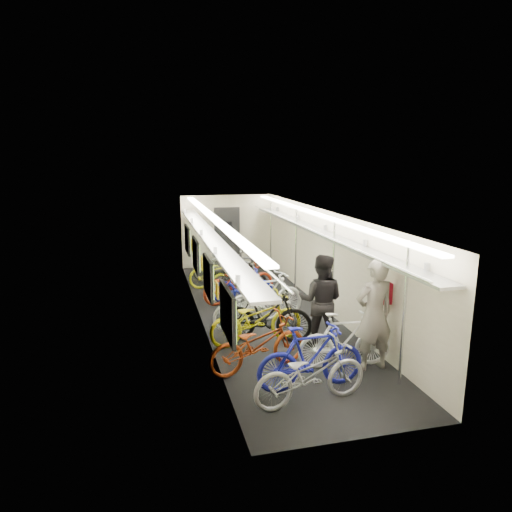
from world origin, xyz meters
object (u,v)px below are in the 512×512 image
passenger_mid (321,301)px  passenger_near (374,315)px  bicycle_1 (311,357)px  bicycle_0 (310,374)px  backpack (384,293)px

passenger_mid → passenger_near: bearing=142.0°
passenger_mid → bicycle_1: bearing=91.8°
bicycle_0 → backpack: bearing=-66.5°
bicycle_0 → bicycle_1: size_ratio=1.02×
passenger_mid → backpack: (0.80, -0.95, 0.37)m
bicycle_1 → passenger_near: size_ratio=0.90×
passenger_near → passenger_mid: passenger_near is taller
bicycle_1 → backpack: 1.86m
bicycle_1 → passenger_near: bearing=-73.2°
passenger_mid → backpack: 1.29m
passenger_near → backpack: size_ratio=5.18×
bicycle_1 → passenger_mid: (0.78, 1.58, 0.38)m
bicycle_1 → passenger_near: 1.43m
bicycle_1 → bicycle_0: bearing=157.3°
bicycle_0 → passenger_near: bearing=-67.3°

